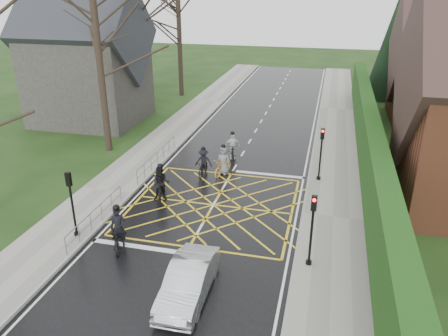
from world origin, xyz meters
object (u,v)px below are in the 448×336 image
at_px(cyclist_back, 161,187).
at_px(cyclist_front, 232,149).
at_px(cyclist_rear, 118,234).
at_px(cyclist_mid, 203,165).
at_px(cyclist_lead, 223,164).
at_px(car, 188,281).

relative_size(cyclist_back, cyclist_front, 1.11).
height_order(cyclist_rear, cyclist_front, cyclist_rear).
distance_m(cyclist_back, cyclist_mid, 3.90).
relative_size(cyclist_back, cyclist_mid, 1.18).
bearing_deg(cyclist_lead, cyclist_rear, -92.34).
bearing_deg(cyclist_front, cyclist_back, -127.69).
distance_m(cyclist_mid, cyclist_lead, 1.17).
relative_size(cyclist_front, car, 0.48).
xyz_separation_m(cyclist_rear, cyclist_mid, (1.36, 8.28, -0.02)).
distance_m(cyclist_rear, cyclist_front, 11.36).
xyz_separation_m(cyclist_front, car, (1.46, -13.44, -0.02)).
bearing_deg(car, cyclist_front, 95.04).
height_order(cyclist_rear, cyclist_mid, cyclist_rear).
bearing_deg(car, cyclist_rear, 147.95).
relative_size(cyclist_back, cyclist_lead, 1.06).
relative_size(cyclist_mid, cyclist_front, 0.94).
distance_m(cyclist_back, cyclist_front, 6.91).
bearing_deg(cyclist_front, cyclist_lead, -107.87).
xyz_separation_m(cyclist_front, cyclist_lead, (0.02, -2.46, -0.04)).
relative_size(cyclist_rear, cyclist_front, 1.14).
height_order(cyclist_rear, cyclist_lead, cyclist_rear).
xyz_separation_m(cyclist_back, car, (3.76, -6.92, -0.11)).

